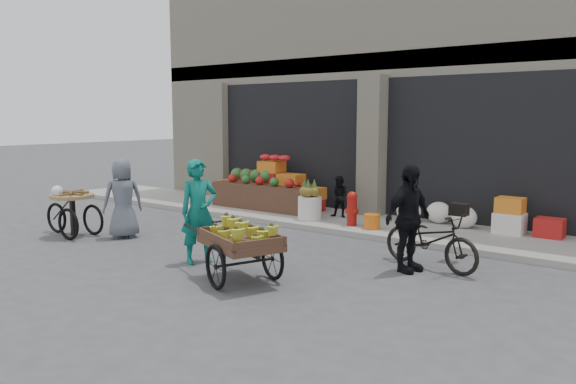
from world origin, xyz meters
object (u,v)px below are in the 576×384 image
Objects in this scene: vendor_woman at (199,211)px; pineapple_bin at (310,208)px; tricycle_cart at (72,208)px; fire_hydrant at (352,207)px; seated_person at (340,197)px; bicycle at (431,240)px; banana_cart at (239,237)px; cyclist at (408,218)px; vendor_grey at (123,198)px; orange_bucket at (372,221)px.

pineapple_bin is at bearing 30.07° from vendor_woman.
pineapple_bin is at bearing 47.99° from tricycle_cart.
seated_person reaches higher than fire_hydrant.
vendor_woman reaches higher than bicycle.
banana_cart is 1.29m from vendor_woman.
vendor_woman is (-0.66, -3.67, 0.34)m from fire_hydrant.
banana_cart is 1.33× the size of bicycle.
cyclist is at bearing 70.86° from banana_cart.
banana_cart is at bearing 151.80° from cyclist.
vendor_grey is at bearing -132.87° from seated_person.
vendor_woman is (-1.22, 0.39, 0.19)m from banana_cart.
orange_bucket is 0.19× the size of bicycle.
orange_bucket is 1.42m from seated_person.
vendor_grey is 0.94× the size of cyclist.
fire_hydrant is at bearing 119.57° from banana_cart.
bicycle is at bearing 131.35° from vendor_grey.
fire_hydrant is 0.49× the size of tricycle_cart.
vendor_woman reaches higher than seated_person.
cyclist is (1.69, 1.95, 0.18)m from banana_cart.
pineapple_bin is at bearing 76.34° from bicycle.
vendor_grey reaches higher than seated_person.
vendor_woman reaches higher than pineapple_bin.
cyclist is at bearing -43.18° from fire_hydrant.
banana_cart is at bearing 104.06° from vendor_grey.
fire_hydrant is 2.22× the size of orange_bucket.
bicycle is at bearing 14.00° from tricycle_cart.
fire_hydrant is 0.42× the size of vendor_woman.
bicycle is at bearing -26.37° from pineapple_bin.
fire_hydrant reaches higher than pineapple_bin.
vendor_grey reaches higher than tricycle_cart.
fire_hydrant is 0.76× the size of seated_person.
cyclist is at bearing 127.93° from vendor_grey.
fire_hydrant is at bearing -52.88° from seated_person.
banana_cart is at bearing -85.07° from seated_person.
tricycle_cart is 0.92× the size of vendor_grey.
pineapple_bin is 4.89m from tricycle_cart.
cyclist is (2.25, -2.11, 0.32)m from fire_hydrant.
pineapple_bin is 1.61m from orange_bucket.
banana_cart is 1.47× the size of vendor_grey.
seated_person is at bearing 56.31° from pineapple_bin.
vendor_woman is at bearing -83.31° from pineapple_bin.
cyclist reaches higher than vendor_grey.
vendor_grey is at bearing 25.53° from tricycle_cart.
seated_person is 4.65m from vendor_grey.
pineapple_bin is at bearing 69.89° from cyclist.
bicycle is at bearing -34.35° from vendor_woman.
tricycle_cart reaches higher than bicycle.
pineapple_bin is 3.95m from vendor_grey.
tricycle_cart is 1.09m from vendor_grey.
fire_hydrant is at bearing 13.14° from vendor_woman.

